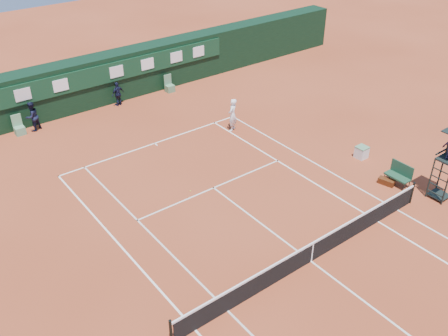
% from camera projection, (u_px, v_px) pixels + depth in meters
% --- Properties ---
extents(ground, '(90.00, 90.00, 0.00)m').
position_uv_depth(ground, '(311.00, 261.00, 19.44)').
color(ground, '#A64627').
rests_on(ground, ground).
extents(court_lines, '(11.05, 23.85, 0.01)m').
position_uv_depth(court_lines, '(311.00, 261.00, 19.44)').
color(court_lines, white).
rests_on(court_lines, ground).
extents(tennis_net, '(12.90, 0.10, 1.10)m').
position_uv_depth(tennis_net, '(312.00, 251.00, 19.17)').
color(tennis_net, black).
rests_on(tennis_net, ground).
extents(back_wall, '(40.00, 1.65, 3.00)m').
position_uv_depth(back_wall, '(97.00, 80.00, 31.27)').
color(back_wall, black).
rests_on(back_wall, ground).
extents(linesman_chair_left, '(0.55, 0.50, 1.15)m').
position_uv_depth(linesman_chair_left, '(19.00, 129.00, 28.22)').
color(linesman_chair_left, '#5F9269').
rests_on(linesman_chair_left, ground).
extents(linesman_chair_right, '(0.55, 0.50, 1.15)m').
position_uv_depth(linesman_chair_right, '(170.00, 87.00, 33.37)').
color(linesman_chair_right, '#56845B').
rests_on(linesman_chair_right, ground).
extents(player_bench, '(0.56, 1.20, 1.10)m').
position_uv_depth(player_bench, '(400.00, 173.00, 23.75)').
color(player_bench, '#1A432C').
rests_on(player_bench, ground).
extents(tennis_bag, '(0.52, 0.83, 0.29)m').
position_uv_depth(tennis_bag, '(386.00, 182.00, 23.95)').
color(tennis_bag, black).
rests_on(tennis_bag, ground).
extents(cooler, '(0.57, 0.57, 0.65)m').
position_uv_depth(cooler, '(362.00, 152.00, 25.99)').
color(cooler, silver).
rests_on(cooler, ground).
extents(tennis_ball, '(0.06, 0.06, 0.06)m').
position_uv_depth(tennis_ball, '(190.00, 191.00, 23.48)').
color(tennis_ball, yellow).
rests_on(tennis_ball, ground).
extents(player, '(0.84, 0.75, 1.93)m').
position_uv_depth(player, '(232.00, 115.00, 28.30)').
color(player, white).
rests_on(player, ground).
extents(ball_kid_left, '(1.04, 0.94, 1.75)m').
position_uv_depth(ball_kid_left, '(32.00, 116.00, 28.33)').
color(ball_kid_left, black).
rests_on(ball_kid_left, ground).
extents(ball_kid_right, '(0.97, 0.58, 1.55)m').
position_uv_depth(ball_kid_right, '(118.00, 94.00, 31.27)').
color(ball_kid_right, black).
rests_on(ball_kid_right, ground).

